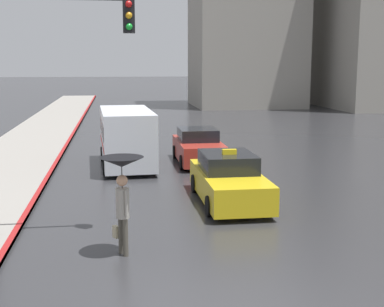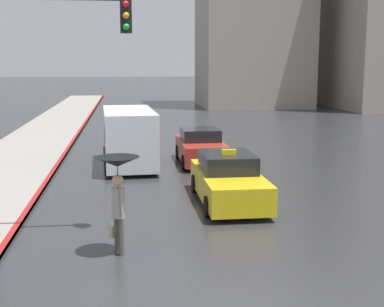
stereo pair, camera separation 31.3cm
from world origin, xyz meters
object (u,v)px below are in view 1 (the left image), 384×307
object	(u,v)px
pedestrian_with_umbrella	(122,178)
traffic_light	(43,66)
ambulance_van	(127,135)
sedan_red	(198,147)
taxi	(229,180)

from	to	relation	value
pedestrian_with_umbrella	traffic_light	bearing A→B (deg)	23.52
ambulance_van	pedestrian_with_umbrella	size ratio (longest dim) A/B	2.31
sedan_red	pedestrian_with_umbrella	world-z (taller)	pedestrian_with_umbrella
taxi	ambulance_van	bearing A→B (deg)	-63.98
ambulance_van	taxi	bearing A→B (deg)	113.06
pedestrian_with_umbrella	traffic_light	size ratio (longest dim) A/B	0.37
sedan_red	pedestrian_with_umbrella	distance (m)	11.34
taxi	sedan_red	size ratio (longest dim) A/B	1.11
traffic_light	pedestrian_with_umbrella	bearing A→B (deg)	-40.35
traffic_light	ambulance_van	bearing A→B (deg)	76.80
taxi	sedan_red	bearing A→B (deg)	-90.42
pedestrian_with_umbrella	taxi	bearing A→B (deg)	-64.39
sedan_red	ambulance_van	xyz separation A→B (m)	(-3.07, -0.37, 0.63)
taxi	ambulance_van	distance (m)	6.91
ambulance_van	sedan_red	bearing A→B (deg)	-176.14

